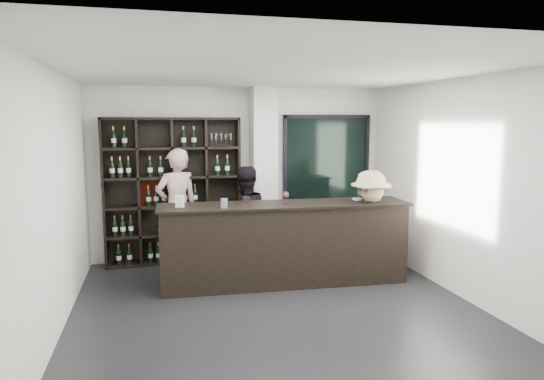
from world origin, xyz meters
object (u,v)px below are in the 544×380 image
object	(u,v)px
taster_pink	(177,207)
taster_black	(244,219)
tasting_counter	(285,244)
customer	(370,226)
wine_shelf	(173,191)

from	to	relation	value
taster_pink	taster_black	size ratio (longest dim) A/B	1.16
tasting_counter	taster_pink	distance (m)	1.98
tasting_counter	taster_black	world-z (taller)	taster_black
customer	wine_shelf	bearing A→B (deg)	149.18
tasting_counter	taster_black	xyz separation A→B (m)	(-0.45, 0.75, 0.23)
customer	taster_pink	bearing A→B (deg)	151.37
tasting_counter	customer	bearing A→B (deg)	-3.72
tasting_counter	customer	size ratio (longest dim) A/B	2.19
taster_black	customer	world-z (taller)	taster_black
taster_black	taster_pink	bearing A→B (deg)	-51.85
tasting_counter	taster_pink	bearing A→B (deg)	141.00
wine_shelf	taster_pink	xyz separation A→B (m)	(0.05, -0.17, -0.24)
wine_shelf	customer	world-z (taller)	wine_shelf
taster_black	customer	bearing A→B (deg)	129.21
taster_pink	customer	xyz separation A→B (m)	(2.70, -1.44, -0.14)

